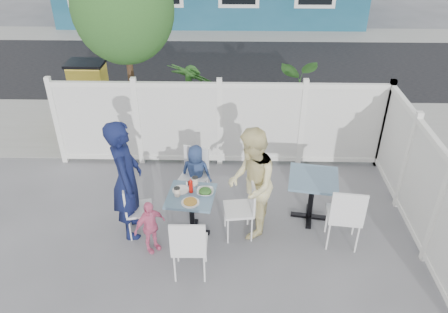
{
  "coord_description": "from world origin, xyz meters",
  "views": [
    {
      "loc": [
        0.32,
        -4.45,
        4.43
      ],
      "look_at": [
        0.21,
        0.88,
        1.09
      ],
      "focal_mm": 35.0,
      "sensor_mm": 36.0,
      "label": 1
    }
  ],
  "objects_px": {
    "chair_back": "(194,171)",
    "man": "(126,180)",
    "utility_cabinet": "(91,94)",
    "chair_right": "(244,204)",
    "chair_near": "(189,244)",
    "boy": "(196,173)",
    "toddler": "(150,227)",
    "woman": "(251,184)",
    "main_table": "(191,204)",
    "chair_left": "(133,205)",
    "spare_table": "(313,187)"
  },
  "relations": [
    {
      "from": "chair_back",
      "to": "chair_near",
      "type": "relative_size",
      "value": 0.94
    },
    {
      "from": "spare_table",
      "to": "chair_left",
      "type": "xyz_separation_m",
      "value": [
        -2.62,
        -0.4,
        -0.08
      ]
    },
    {
      "from": "woman",
      "to": "boy",
      "type": "xyz_separation_m",
      "value": [
        -0.84,
        0.76,
        -0.35
      ]
    },
    {
      "from": "spare_table",
      "to": "chair_back",
      "type": "distance_m",
      "value": 1.87
    },
    {
      "from": "utility_cabinet",
      "to": "chair_right",
      "type": "xyz_separation_m",
      "value": [
        3.19,
        -3.52,
        -0.11
      ]
    },
    {
      "from": "woman",
      "to": "chair_right",
      "type": "bearing_deg",
      "value": -49.16
    },
    {
      "from": "chair_back",
      "to": "woman",
      "type": "bearing_deg",
      "value": 153.97
    },
    {
      "from": "utility_cabinet",
      "to": "chair_right",
      "type": "relative_size",
      "value": 1.39
    },
    {
      "from": "utility_cabinet",
      "to": "chair_right",
      "type": "distance_m",
      "value": 4.75
    },
    {
      "from": "main_table",
      "to": "boy",
      "type": "bearing_deg",
      "value": 89.85
    },
    {
      "from": "utility_cabinet",
      "to": "boy",
      "type": "distance_m",
      "value": 3.63
    },
    {
      "from": "utility_cabinet",
      "to": "chair_near",
      "type": "distance_m",
      "value": 5.03
    },
    {
      "from": "chair_back",
      "to": "man",
      "type": "bearing_deg",
      "value": 58.55
    },
    {
      "from": "utility_cabinet",
      "to": "spare_table",
      "type": "bearing_deg",
      "value": -35.32
    },
    {
      "from": "chair_right",
      "to": "man",
      "type": "bearing_deg",
      "value": 81.48
    },
    {
      "from": "woman",
      "to": "chair_left",
      "type": "bearing_deg",
      "value": -87.11
    },
    {
      "from": "toddler",
      "to": "woman",
      "type": "bearing_deg",
      "value": -24.54
    },
    {
      "from": "toddler",
      "to": "main_table",
      "type": "bearing_deg",
      "value": -8.29
    },
    {
      "from": "utility_cabinet",
      "to": "chair_near",
      "type": "bearing_deg",
      "value": -59.22
    },
    {
      "from": "utility_cabinet",
      "to": "chair_back",
      "type": "xyz_separation_m",
      "value": [
        2.41,
        -2.67,
        -0.12
      ]
    },
    {
      "from": "man",
      "to": "spare_table",
      "type": "bearing_deg",
      "value": -92.55
    },
    {
      "from": "chair_left",
      "to": "woman",
      "type": "relative_size",
      "value": 0.51
    },
    {
      "from": "man",
      "to": "toddler",
      "type": "distance_m",
      "value": 0.73
    },
    {
      "from": "man",
      "to": "boy",
      "type": "height_order",
      "value": "man"
    },
    {
      "from": "woman",
      "to": "boy",
      "type": "distance_m",
      "value": 1.19
    },
    {
      "from": "utility_cabinet",
      "to": "chair_near",
      "type": "relative_size",
      "value": 1.33
    },
    {
      "from": "man",
      "to": "toddler",
      "type": "xyz_separation_m",
      "value": [
        0.35,
        -0.4,
        -0.5
      ]
    },
    {
      "from": "chair_right",
      "to": "chair_back",
      "type": "distance_m",
      "value": 1.16
    },
    {
      "from": "utility_cabinet",
      "to": "main_table",
      "type": "xyz_separation_m",
      "value": [
        2.43,
        -3.52,
        -0.11
      ]
    },
    {
      "from": "utility_cabinet",
      "to": "toddler",
      "type": "xyz_separation_m",
      "value": [
        1.88,
        -3.89,
        -0.24
      ]
    },
    {
      "from": "main_table",
      "to": "spare_table",
      "type": "relative_size",
      "value": 0.89
    },
    {
      "from": "utility_cabinet",
      "to": "boy",
      "type": "xyz_separation_m",
      "value": [
        2.43,
        -2.69,
        -0.16
      ]
    },
    {
      "from": "spare_table",
      "to": "woman",
      "type": "relative_size",
      "value": 0.48
    },
    {
      "from": "chair_near",
      "to": "woman",
      "type": "distance_m",
      "value": 1.26
    },
    {
      "from": "chair_left",
      "to": "man",
      "type": "bearing_deg",
      "value": -139.94
    },
    {
      "from": "chair_left",
      "to": "utility_cabinet",
      "type": "bearing_deg",
      "value": -168.81
    },
    {
      "from": "man",
      "to": "woman",
      "type": "xyz_separation_m",
      "value": [
        1.75,
        0.04,
        -0.07
      ]
    },
    {
      "from": "main_table",
      "to": "woman",
      "type": "height_order",
      "value": "woman"
    },
    {
      "from": "chair_back",
      "to": "toddler",
      "type": "bearing_deg",
      "value": 82.32
    },
    {
      "from": "utility_cabinet",
      "to": "man",
      "type": "distance_m",
      "value": 3.81
    },
    {
      "from": "spare_table",
      "to": "woman",
      "type": "bearing_deg",
      "value": -161.75
    },
    {
      "from": "chair_near",
      "to": "spare_table",
      "type": "bearing_deg",
      "value": 34.87
    },
    {
      "from": "chair_back",
      "to": "man",
      "type": "xyz_separation_m",
      "value": [
        -0.88,
        -0.81,
        0.38
      ]
    },
    {
      "from": "chair_back",
      "to": "chair_left",
      "type": "bearing_deg",
      "value": 62.27
    },
    {
      "from": "utility_cabinet",
      "to": "woman",
      "type": "xyz_separation_m",
      "value": [
        3.28,
        -3.44,
        0.19
      ]
    },
    {
      "from": "utility_cabinet",
      "to": "chair_back",
      "type": "height_order",
      "value": "utility_cabinet"
    },
    {
      "from": "chair_back",
      "to": "utility_cabinet",
      "type": "bearing_deg",
      "value": -32.3
    },
    {
      "from": "toddler",
      "to": "chair_left",
      "type": "bearing_deg",
      "value": 87.05
    },
    {
      "from": "chair_back",
      "to": "boy",
      "type": "bearing_deg",
      "value": 161.16
    },
    {
      "from": "utility_cabinet",
      "to": "woman",
      "type": "relative_size",
      "value": 0.77
    }
  ]
}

